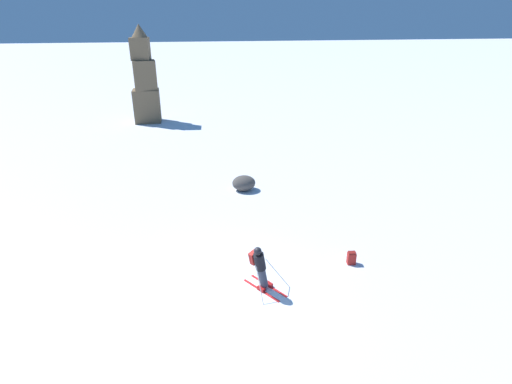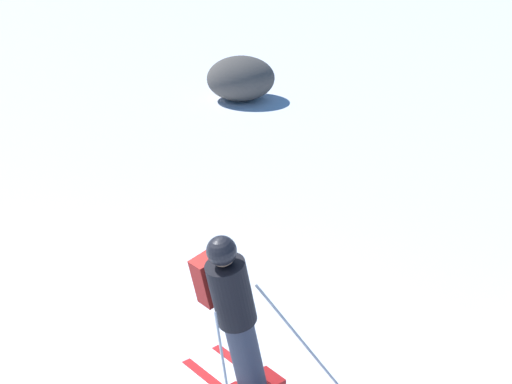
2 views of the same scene
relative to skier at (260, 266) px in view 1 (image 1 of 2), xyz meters
The scene contains 5 objects.
ground_plane 1.47m from the skier, behind, with size 300.00×300.00×0.00m, color white.
skier is the anchor object (origin of this frame).
rock_pillar 25.31m from the skier, 101.60° to the left, with size 2.15×1.89×7.87m.
spare_backpack 3.79m from the skier, 14.79° to the left, with size 0.33×0.26×0.50m.
exposed_boulder_1 8.48m from the skier, 84.82° to the left, with size 1.21×1.03×0.79m, color #4C4742.
Camera 1 is at (-0.98, -10.70, 8.32)m, focal length 28.00 mm.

